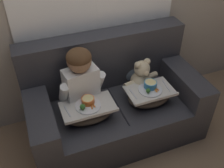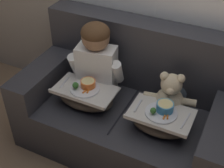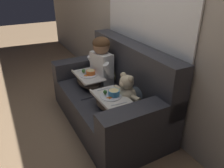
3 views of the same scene
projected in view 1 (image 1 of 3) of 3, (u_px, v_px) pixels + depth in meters
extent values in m
plane|color=#8E7051|center=(115.00, 130.00, 2.80)|extent=(14.00, 14.00, 0.00)
cube|color=#2D2D33|center=(115.00, 116.00, 2.68)|extent=(1.66, 0.89, 0.40)
cube|color=#2D2D33|center=(103.00, 60.00, 2.62)|extent=(1.66, 0.22, 0.57)
cube|color=#2D2D33|center=(39.00, 113.00, 2.28)|extent=(0.22, 0.89, 0.22)
cube|color=#2D2D33|center=(181.00, 77.00, 2.68)|extent=(0.22, 0.89, 0.22)
cube|color=black|center=(116.00, 103.00, 2.53)|extent=(0.01, 0.63, 0.01)
ellipsoid|color=#898456|center=(77.00, 81.00, 2.56)|extent=(0.33, 0.16, 0.34)
ellipsoid|color=slate|center=(133.00, 68.00, 2.73)|extent=(0.31, 0.15, 0.32)
cube|color=white|center=(82.00, 88.00, 2.39)|extent=(0.33, 0.21, 0.41)
sphere|color=#936B4C|center=(79.00, 61.00, 2.21)|extent=(0.21, 0.21, 0.21)
ellipsoid|color=#4C331E|center=(79.00, 57.00, 2.19)|extent=(0.22, 0.22, 0.15)
cylinder|color=white|center=(64.00, 93.00, 2.29)|extent=(0.10, 0.17, 0.23)
cylinder|color=white|center=(99.00, 80.00, 2.43)|extent=(0.10, 0.17, 0.23)
sphere|color=beige|center=(141.00, 82.00, 2.63)|extent=(0.22, 0.22, 0.22)
sphere|color=beige|center=(142.00, 69.00, 2.53)|extent=(0.16, 0.16, 0.16)
sphere|color=beige|center=(138.00, 65.00, 2.46)|extent=(0.07, 0.07, 0.07)
sphere|color=beige|center=(147.00, 62.00, 2.51)|extent=(0.07, 0.07, 0.07)
sphere|color=beige|center=(146.00, 73.00, 2.49)|extent=(0.06, 0.06, 0.06)
sphere|color=black|center=(147.00, 73.00, 2.47)|extent=(0.02, 0.02, 0.02)
cylinder|color=beige|center=(130.00, 84.00, 2.55)|extent=(0.12, 0.08, 0.06)
cylinder|color=beige|center=(152.00, 75.00, 2.67)|extent=(0.12, 0.08, 0.06)
cylinder|color=beige|center=(143.00, 95.00, 2.58)|extent=(0.07, 0.11, 0.06)
cylinder|color=beige|center=(151.00, 92.00, 2.62)|extent=(0.07, 0.11, 0.06)
ellipsoid|color=#473D33|center=(89.00, 113.00, 2.34)|extent=(0.46, 0.27, 0.13)
cube|color=beige|center=(88.00, 107.00, 2.29)|extent=(0.48, 0.28, 0.01)
cube|color=beige|center=(93.00, 116.00, 2.19)|extent=(0.48, 0.02, 0.02)
cylinder|color=silver|center=(88.00, 106.00, 2.29)|extent=(0.23, 0.23, 0.01)
cylinder|color=orange|center=(88.00, 100.00, 2.29)|extent=(0.11, 0.11, 0.05)
cylinder|color=#E5D189|center=(88.00, 99.00, 2.28)|extent=(0.10, 0.10, 0.01)
sphere|color=#38702D|center=(83.00, 107.00, 2.22)|extent=(0.05, 0.05, 0.05)
cylinder|color=#7A9E56|center=(83.00, 109.00, 2.23)|extent=(0.02, 0.02, 0.02)
cylinder|color=orange|center=(92.00, 106.00, 2.26)|extent=(0.02, 0.06, 0.01)
cylinder|color=orange|center=(93.00, 105.00, 2.28)|extent=(0.02, 0.06, 0.01)
cube|color=silver|center=(67.00, 111.00, 2.24)|extent=(0.03, 0.14, 0.01)
ellipsoid|color=#473D33|center=(149.00, 96.00, 2.51)|extent=(0.43, 0.28, 0.13)
cube|color=beige|center=(150.00, 91.00, 2.47)|extent=(0.44, 0.30, 0.01)
cube|color=beige|center=(157.00, 99.00, 2.36)|extent=(0.44, 0.02, 0.02)
cylinder|color=silver|center=(150.00, 90.00, 2.46)|extent=(0.22, 0.22, 0.01)
cylinder|color=#3889C1|center=(150.00, 85.00, 2.46)|extent=(0.12, 0.12, 0.06)
cylinder|color=#E5D189|center=(151.00, 82.00, 2.44)|extent=(0.11, 0.11, 0.01)
sphere|color=#38702D|center=(148.00, 91.00, 2.39)|extent=(0.04, 0.04, 0.04)
cylinder|color=#7A9E56|center=(148.00, 92.00, 2.41)|extent=(0.02, 0.02, 0.02)
cylinder|color=orange|center=(156.00, 90.00, 2.43)|extent=(0.01, 0.06, 0.01)
cylinder|color=orange|center=(157.00, 89.00, 2.45)|extent=(0.03, 0.05, 0.01)
cube|color=silver|center=(133.00, 94.00, 2.41)|extent=(0.02, 0.14, 0.01)
cube|color=silver|center=(166.00, 86.00, 2.51)|extent=(0.03, 0.17, 0.01)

